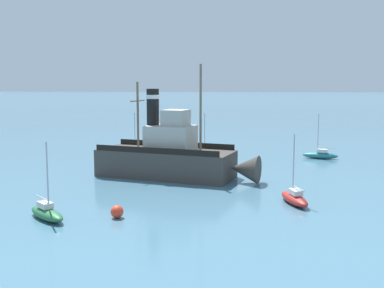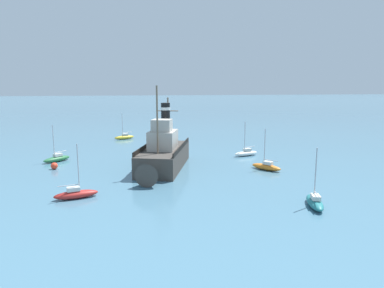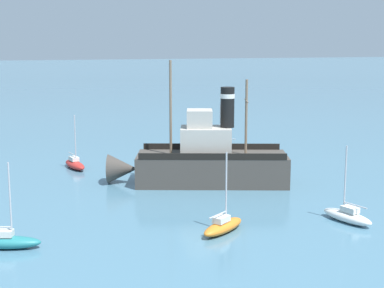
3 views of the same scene
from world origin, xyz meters
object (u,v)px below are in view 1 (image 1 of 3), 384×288
sailboat_red (294,198)px  sailboat_teal (320,155)px  old_tugboat (172,157)px  sailboat_white (135,151)px  sailboat_orange (207,153)px  sailboat_green (47,213)px  mooring_buoy (117,212)px

sailboat_red → sailboat_teal: bearing=164.3°
old_tugboat → sailboat_white: (-12.33, -5.67, -1.40)m
sailboat_orange → sailboat_green: same height
sailboat_teal → sailboat_red: size_ratio=1.00×
sailboat_teal → sailboat_green: (24.63, -21.42, 0.00)m
sailboat_orange → sailboat_red: (20.61, 6.90, 0.00)m
sailboat_teal → sailboat_white: bearing=-93.1°
sailboat_teal → sailboat_red: same height
sailboat_orange → sailboat_green: size_ratio=1.00×
sailboat_teal → mooring_buoy: 29.54m
sailboat_orange → mooring_buoy: sailboat_orange is taller
sailboat_teal → sailboat_white: (-1.12, -20.77, 0.00)m
sailboat_teal → sailboat_green: same height
sailboat_white → sailboat_green: bearing=-1.4°
sailboat_teal → mooring_buoy: size_ratio=6.03×
old_tugboat → sailboat_green: 14.90m
mooring_buoy → sailboat_green: bearing=-82.4°
sailboat_green → sailboat_orange: bearing=160.6°
sailboat_white → sailboat_teal: bearing=86.9°
sailboat_orange → sailboat_white: 8.30m
sailboat_teal → sailboat_green: bearing=-41.0°
sailboat_red → sailboat_white: (-20.93, -15.19, 0.00)m
old_tugboat → sailboat_red: 12.91m
sailboat_orange → sailboat_green: bearing=-19.4°
old_tugboat → sailboat_orange: (-12.01, 2.62, -1.40)m
sailboat_red → sailboat_green: same height
sailboat_green → sailboat_red: bearing=107.0°
sailboat_green → sailboat_teal: bearing=139.0°
old_tugboat → mooring_buoy: size_ratio=18.16×
sailboat_red → sailboat_green: (4.83, -15.84, 0.00)m
sailboat_orange → old_tugboat: bearing=-12.3°
old_tugboat → sailboat_teal: 18.86m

